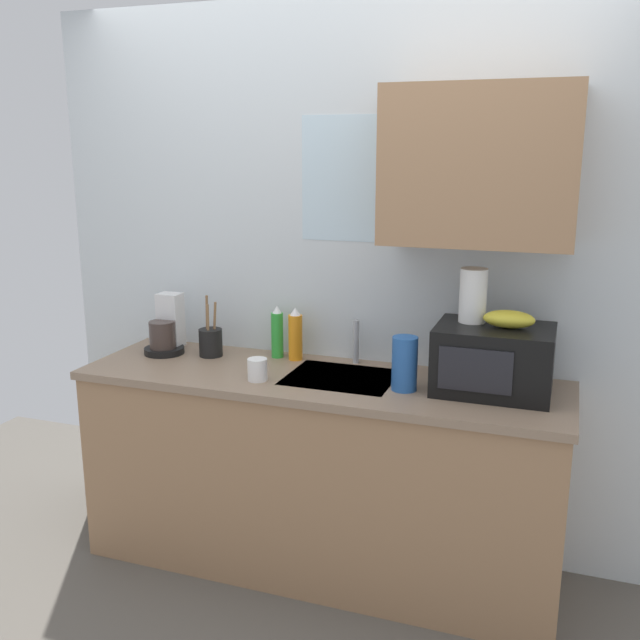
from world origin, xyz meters
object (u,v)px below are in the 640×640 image
microwave (493,359)px  coffee_maker (167,331)px  dish_soap_bottle_green (277,333)px  mug_white (257,370)px  banana_bunch (509,319)px  paper_towel_roll (473,295)px  cereal_canister (405,364)px  utensil_crock (211,341)px  dish_soap_bottle_orange (295,335)px

microwave → coffee_maker: coffee_maker is taller
coffee_maker → dish_soap_bottle_green: (0.54, 0.10, 0.01)m
mug_white → banana_bunch: bearing=10.7°
paper_towel_roll → cereal_canister: size_ratio=0.99×
dish_soap_bottle_green → mug_white: (0.05, -0.35, -0.07)m
mug_white → microwave: bearing=11.2°
banana_bunch → dish_soap_bottle_green: size_ratio=0.81×
paper_towel_roll → mug_white: (-0.85, -0.24, -0.33)m
coffee_maker → mug_white: 0.64m
paper_towel_roll → cereal_canister: 0.39m
coffee_maker → utensil_crock: bearing=2.9°
banana_bunch → coffee_maker: banana_bunch is taller
coffee_maker → cereal_canister: coffee_maker is taller
cereal_canister → utensil_crock: size_ratio=0.76×
dish_soap_bottle_orange → utensil_crock: (-0.40, -0.08, -0.05)m
banana_bunch → dish_soap_bottle_green: bearing=171.6°
paper_towel_roll → dish_soap_bottle_green: 0.95m
banana_bunch → dish_soap_bottle_green: 1.08m
microwave → utensil_crock: size_ratio=1.57×
dish_soap_bottle_orange → cereal_canister: size_ratio=1.11×
dish_soap_bottle_orange → cereal_canister: dish_soap_bottle_orange is taller
coffee_maker → dish_soap_bottle_orange: bearing=8.1°
cereal_canister → utensil_crock: 0.99m
mug_white → utensil_crock: bearing=144.2°
microwave → banana_bunch: size_ratio=2.30×
banana_bunch → cereal_canister: banana_bunch is taller
paper_towel_roll → utensil_crock: (-1.21, 0.02, -0.31)m
utensil_crock → dish_soap_bottle_orange: bearing=11.1°
banana_bunch → utensil_crock: banana_bunch is taller
microwave → cereal_canister: microwave is taller
microwave → dish_soap_bottle_green: bearing=171.1°
microwave → paper_towel_roll: size_ratio=2.09×
banana_bunch → paper_towel_roll: bearing=161.6°
banana_bunch → mug_white: 1.05m
coffee_maker → cereal_canister: 1.21m
cereal_canister → mug_white: cereal_canister is taller
coffee_maker → dish_soap_bottle_green: coffee_maker is taller
coffee_maker → utensil_crock: utensil_crock is taller
cereal_canister → coffee_maker: bearing=172.5°
coffee_maker → mug_white: (0.59, -0.25, -0.06)m
paper_towel_roll → coffee_maker: bearing=179.7°
microwave → mug_white: 0.97m
dish_soap_bottle_orange → utensil_crock: utensil_crock is taller
microwave → dish_soap_bottle_orange: microwave is taller
coffee_maker → dish_soap_bottle_green: 0.54m
microwave → coffee_maker: (-1.54, 0.06, -0.03)m
coffee_maker → utensil_crock: size_ratio=0.96×
coffee_maker → mug_white: size_ratio=2.95×
microwave → banana_bunch: (0.05, 0.00, 0.17)m
coffee_maker → mug_white: bearing=-22.8°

